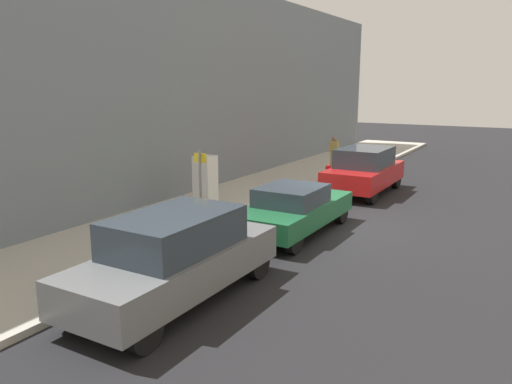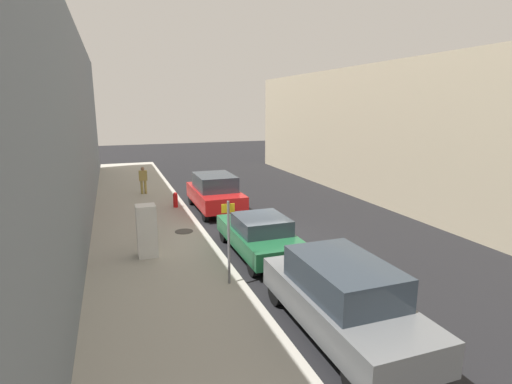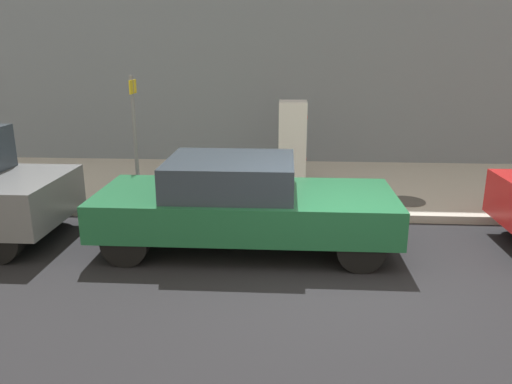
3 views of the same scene
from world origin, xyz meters
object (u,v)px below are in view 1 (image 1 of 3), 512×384
Objects in this scene: pedestrian_walking_far at (334,150)px; parked_suv_gray at (176,256)px; discarded_refrigerator at (205,182)px; parked_sedan_green at (294,209)px; fire_hydrant at (328,173)px; parked_suv_red at (364,170)px; street_sign_post at (201,190)px.

parked_suv_gray is at bearing 15.69° from pedestrian_walking_far.
parked_suv_gray is (3.61, -5.95, -0.10)m from discarded_refrigerator.
pedestrian_walking_far is 0.34× the size of parked_sedan_green.
fire_hydrant is at bearing 104.43° from parked_sedan_green.
pedestrian_walking_far reaches higher than parked_sedan_green.
fire_hydrant is 0.16× the size of parked_suv_gray.
discarded_refrigerator reaches higher than pedestrian_walking_far.
parked_sedan_green is at bearing -12.14° from discarded_refrigerator.
parked_sedan_green is (-0.00, 5.18, -0.18)m from parked_suv_gray.
parked_sedan_green is (1.77, -6.89, 0.19)m from fire_hydrant.
parked_suv_red is at bearing 56.04° from discarded_refrigerator.
discarded_refrigerator is 1.14× the size of pedestrian_walking_far.
pedestrian_walking_far is 15.99m from parked_suv_gray.
discarded_refrigerator is 0.39× the size of parked_sedan_green.
discarded_refrigerator is 3.70m from parked_sedan_green.
parked_suv_gray reaches higher than parked_sedan_green.
parked_suv_red reaches higher than parked_sedan_green.
discarded_refrigerator is 6.40m from fire_hydrant.
street_sign_post is 0.49× the size of parked_suv_gray.
parked_sedan_green is (1.67, 2.09, -0.75)m from street_sign_post.
street_sign_post reaches higher than parked_suv_red.
pedestrian_walking_far is (-1.20, 3.64, 0.47)m from fire_hydrant.
discarded_refrigerator reaches higher than parked_sedan_green.
fire_hydrant is at bearing 156.87° from parked_suv_red.
discarded_refrigerator reaches higher than parked_suv_gray.
parked_sedan_green is at bearing 20.74° from pedestrian_walking_far.
parked_suv_red is at bearing 90.00° from parked_sedan_green.
fire_hydrant is at bearing 73.30° from discarded_refrigerator.
pedestrian_walking_far is (-1.31, 12.62, -0.47)m from street_sign_post.
parked_suv_gray is 1.07× the size of parked_sedan_green.
pedestrian_walking_far is at bearing 95.90° from street_sign_post.
parked_suv_red is at bearing 78.53° from street_sign_post.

